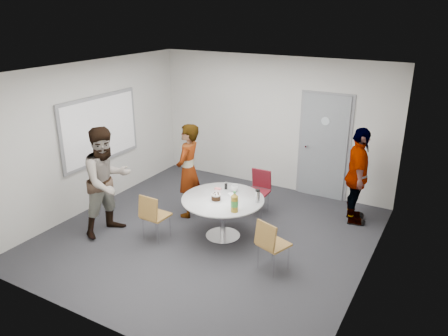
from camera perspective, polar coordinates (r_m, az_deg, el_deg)
The scene contains 15 objects.
floor at distance 7.37m, azimuth -1.92°, elevation -8.76°, with size 5.00×5.00×0.00m, color black.
ceiling at distance 6.49m, azimuth -2.21°, elevation 12.53°, with size 5.00×5.00×0.00m, color silver.
wall_back at distance 8.94m, azimuth 6.36°, elevation 5.82°, with size 5.00×5.00×0.00m, color #BAB6B0.
wall_left at distance 8.33m, azimuth -16.93°, elevation 3.95°, with size 5.00×5.00×0.00m, color #BAB6B0.
wall_right at distance 5.98m, azimuth 18.88°, elevation -2.76°, with size 5.00×5.00×0.00m, color #BAB6B0.
wall_front at distance 5.02m, azimuth -17.19°, elevation -7.09°, with size 5.00×5.00×0.00m, color #BAB6B0.
door at distance 8.66m, azimuth 12.92°, elevation 2.70°, with size 1.02×0.17×2.12m.
whiteboard at distance 8.41m, azimuth -15.84°, elevation 4.93°, with size 0.04×1.90×1.25m.
table at distance 7.03m, azimuth 0.02°, elevation -4.71°, with size 1.33×1.33×1.02m.
chair_near_left at distance 7.09m, azimuth -9.30°, elevation -5.87°, with size 0.39×0.42×0.80m.
chair_near_right at distance 6.25m, azimuth 6.06°, elevation -9.53°, with size 0.49×0.51×0.80m.
chair_far at distance 7.97m, azimuth 4.61°, elevation -2.53°, with size 0.39×0.43×0.81m.
person_main at distance 7.74m, azimuth -4.68°, elevation -0.36°, with size 0.62×0.41×1.70m, color #A5C6EA.
person_left at distance 7.34m, azimuth -15.01°, elevation -1.70°, with size 0.89×0.69×1.83m, color white.
person_right at distance 7.79m, azimuth 17.03°, elevation -1.03°, with size 1.00×0.42×1.71m, color black.
Camera 1 is at (3.37, -5.47, 3.60)m, focal length 35.00 mm.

